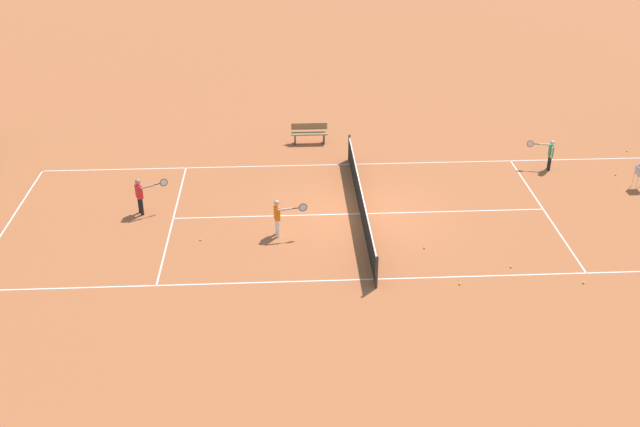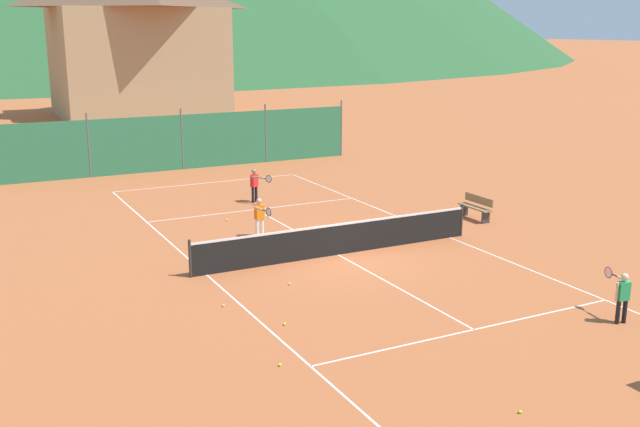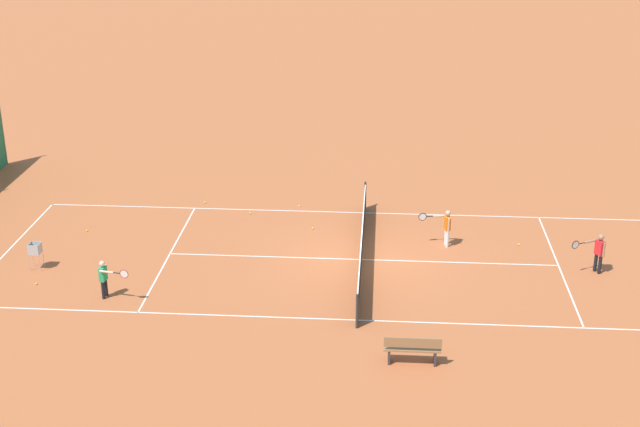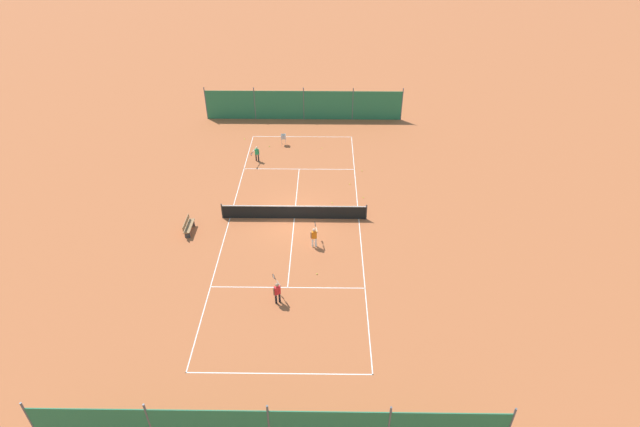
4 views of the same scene
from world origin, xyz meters
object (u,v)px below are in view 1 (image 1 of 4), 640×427
(tennis_ball_service_box, at_px, (616,175))
(courtside_bench, at_px, (309,133))
(tennis_ball_far_corner, at_px, (584,283))
(player_far_service, at_px, (549,153))
(player_far_baseline, at_px, (278,215))
(tennis_net, at_px, (361,201))
(tennis_ball_near_corner, at_px, (627,151))
(tennis_ball_alley_left, at_px, (511,267))
(tennis_ball_mid_court, at_px, (424,248))
(tennis_ball_by_net_right, at_px, (460,284))
(tennis_ball_by_net_left, at_px, (201,240))
(player_near_baseline, at_px, (141,193))

(tennis_ball_service_box, distance_m, courtside_bench, 12.13)
(tennis_ball_far_corner, bearing_deg, player_far_service, -10.55)
(courtside_bench, bearing_deg, tennis_ball_service_box, -108.16)
(player_far_baseline, bearing_deg, tennis_ball_far_corner, -110.39)
(tennis_net, relative_size, tennis_ball_near_corner, 139.09)
(player_far_service, xyz_separation_m, tennis_ball_near_corner, (1.49, -3.79, -0.67))
(tennis_ball_service_box, relative_size, tennis_ball_alley_left, 1.00)
(tennis_ball_mid_court, height_order, courtside_bench, courtside_bench)
(tennis_net, relative_size, player_far_baseline, 7.13)
(tennis_ball_far_corner, height_order, tennis_ball_by_net_right, same)
(player_far_baseline, bearing_deg, tennis_ball_alley_left, -108.50)
(tennis_ball_by_net_right, bearing_deg, player_far_service, -33.35)
(player_far_service, relative_size, courtside_bench, 0.80)
(tennis_ball_mid_court, distance_m, courtside_bench, 9.38)
(tennis_ball_mid_court, xyz_separation_m, courtside_bench, (8.77, 3.30, 0.42))
(player_far_service, distance_m, player_far_baseline, 11.35)
(player_far_service, xyz_separation_m, player_far_baseline, (-4.58, 10.39, 0.05))
(tennis_ball_mid_court, relative_size, tennis_ball_by_net_right, 1.00)
(player_far_baseline, height_order, tennis_ball_by_net_left, player_far_baseline)
(player_far_service, relative_size, tennis_ball_by_net_left, 18.26)
(tennis_ball_near_corner, bearing_deg, player_far_baseline, 113.17)
(player_far_service, height_order, tennis_ball_alley_left, player_far_service)
(tennis_ball_far_corner, bearing_deg, player_near_baseline, 69.55)
(tennis_ball_by_net_left, height_order, tennis_ball_alley_left, same)
(tennis_net, relative_size, tennis_ball_far_corner, 139.09)
(tennis_ball_alley_left, bearing_deg, tennis_ball_mid_court, 62.63)
(tennis_net, relative_size, tennis_ball_by_net_left, 139.09)
(tennis_ball_far_corner, height_order, tennis_ball_mid_court, same)
(player_far_baseline, height_order, tennis_ball_by_net_right, player_far_baseline)
(tennis_ball_near_corner, distance_m, tennis_ball_mid_court, 11.96)
(tennis_ball_service_box, distance_m, tennis_ball_by_net_right, 10.35)
(tennis_net, xyz_separation_m, tennis_ball_far_corner, (-4.65, -6.11, -0.47))
(player_near_baseline, height_order, tennis_ball_far_corner, player_near_baseline)
(tennis_ball_by_net_left, height_order, tennis_ball_far_corner, same)
(player_near_baseline, relative_size, tennis_ball_mid_court, 19.94)
(player_near_baseline, distance_m, tennis_ball_near_corner, 19.36)
(player_far_service, height_order, tennis_ball_by_net_left, player_far_service)
(tennis_ball_mid_court, bearing_deg, tennis_ball_by_net_right, -162.12)
(tennis_ball_by_net_left, bearing_deg, tennis_ball_by_net_right, -110.90)
(tennis_ball_near_corner, bearing_deg, player_near_baseline, 102.88)
(player_far_baseline, distance_m, tennis_ball_near_corner, 15.44)
(tennis_ball_near_corner, bearing_deg, tennis_net, 112.62)
(tennis_ball_far_corner, relative_size, tennis_ball_service_box, 1.00)
(tennis_ball_near_corner, bearing_deg, tennis_ball_alley_left, 139.67)
(player_far_service, bearing_deg, player_near_baseline, 100.61)
(tennis_ball_by_net_left, bearing_deg, player_far_baseline, -85.30)
(tennis_ball_near_corner, bearing_deg, courtside_bench, 82.90)
(tennis_ball_near_corner, height_order, tennis_ball_service_box, same)
(player_far_service, height_order, courtside_bench, player_far_service)
(player_near_baseline, distance_m, tennis_ball_by_net_left, 3.00)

